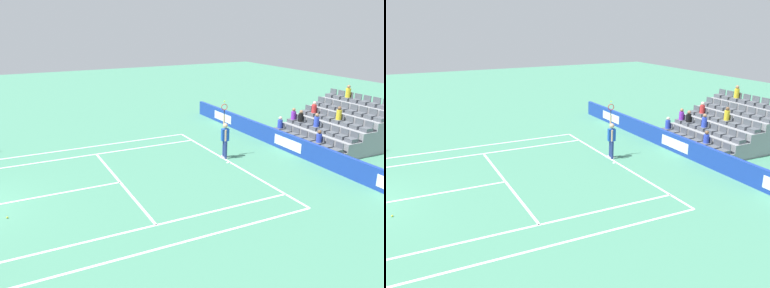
{
  "view_description": "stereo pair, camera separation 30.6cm",
  "coord_description": "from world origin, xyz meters",
  "views": [
    {
      "loc": [
        -15.24,
        -2.13,
        6.59
      ],
      "look_at": [
        0.34,
        -10.0,
        1.1
      ],
      "focal_mm": 37.01,
      "sensor_mm": 36.0,
      "label": 1
    },
    {
      "loc": [
        -15.37,
        -2.41,
        6.59
      ],
      "look_at": [
        0.34,
        -10.0,
        1.1
      ],
      "focal_mm": 37.01,
      "sensor_mm": 36.0,
      "label": 2
    }
  ],
  "objects": [
    {
      "name": "line_baseline",
      "position": [
        0.0,
        -11.89,
        0.0
      ],
      "size": [
        10.97,
        0.1,
        0.01
      ],
      "primitive_type": "cube",
      "color": "white",
      "rests_on": "ground"
    },
    {
      "name": "line_service",
      "position": [
        0.0,
        -6.4,
        0.0
      ],
      "size": [
        8.23,
        0.1,
        0.01
      ],
      "primitive_type": "cube",
      "color": "white",
      "rests_on": "ground"
    },
    {
      "name": "line_centre_service",
      "position": [
        0.0,
        -3.2,
        0.0
      ],
      "size": [
        0.1,
        6.4,
        0.01
      ],
      "primitive_type": "cube",
      "color": "white",
      "rests_on": "ground"
    },
    {
      "name": "line_singles_sideline_left",
      "position": [
        4.12,
        -5.95,
        0.0
      ],
      "size": [
        0.1,
        11.89,
        0.01
      ],
      "primitive_type": "cube",
      "color": "white",
      "rests_on": "ground"
    },
    {
      "name": "line_singles_sideline_right",
      "position": [
        -4.12,
        -5.95,
        0.0
      ],
      "size": [
        0.1,
        11.89,
        0.01
      ],
      "primitive_type": "cube",
      "color": "white",
      "rests_on": "ground"
    },
    {
      "name": "line_doubles_sideline_left",
      "position": [
        5.49,
        -5.95,
        0.0
      ],
      "size": [
        0.1,
        11.89,
        0.01
      ],
      "primitive_type": "cube",
      "color": "white",
      "rests_on": "ground"
    },
    {
      "name": "line_doubles_sideline_right",
      "position": [
        -5.49,
        -5.95,
        0.0
      ],
      "size": [
        0.1,
        11.89,
        0.01
      ],
      "primitive_type": "cube",
      "color": "white",
      "rests_on": "ground"
    },
    {
      "name": "line_centre_mark",
      "position": [
        0.0,
        -11.79,
        0.0
      ],
      "size": [
        0.1,
        0.2,
        0.01
      ],
      "primitive_type": "cube",
      "color": "white",
      "rests_on": "ground"
    },
    {
      "name": "sponsor_barrier",
      "position": [
        -0.0,
        -15.48,
        0.46
      ],
      "size": [
        19.53,
        0.22,
        0.93
      ],
      "color": "#193899",
      "rests_on": "ground"
    },
    {
      "name": "tennis_player",
      "position": [
        0.69,
        -12.0,
        0.99
      ],
      "size": [
        0.51,
        0.4,
        2.85
      ],
      "color": "navy",
      "rests_on": "ground"
    },
    {
      "name": "stadium_stand",
      "position": [
        0.01,
        -19.04,
        0.82
      ],
      "size": [
        4.96,
        4.75,
        3.02
      ],
      "color": "gray",
      "rests_on": "ground"
    },
    {
      "name": "loose_tennis_ball",
      "position": [
        -1.33,
        -1.95,
        0.03
      ],
      "size": [
        0.07,
        0.07,
        0.07
      ],
      "primitive_type": "sphere",
      "color": "#D1E533",
      "rests_on": "ground"
    }
  ]
}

